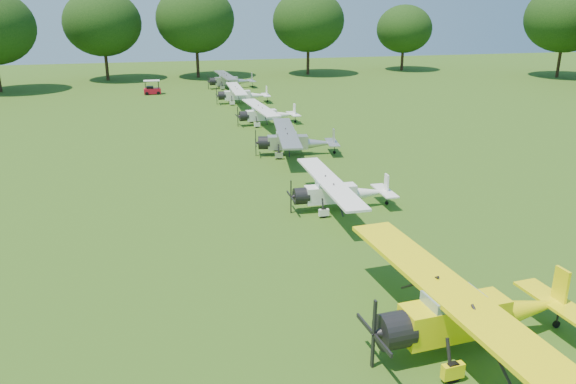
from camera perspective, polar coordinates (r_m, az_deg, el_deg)
name	(u,v)px	position (r m, az deg, el deg)	size (l,w,h in m)	color
ground	(321,213)	(30.10, 3.38, -2.16)	(160.00, 160.00, 0.00)	#1F5314
tree_belt	(391,58)	(29.58, 10.43, 13.23)	(137.36, 130.27, 14.52)	black
aircraft_2	(470,310)	(19.37, 17.98, -11.37)	(7.50, 11.95, 2.35)	#FFF20A
aircraft_3	(338,190)	(30.43, 5.14, 0.16)	(5.78, 9.18, 1.82)	white
aircraft_4	(294,140)	(41.06, 0.60, 5.31)	(6.16, 9.77, 1.92)	#BBBBC0
aircraft_5	(266,113)	(51.37, -2.27, 8.02)	(5.73, 9.13, 1.79)	white
aircraft_6	(241,94)	(62.27, -4.78, 9.94)	(5.86, 9.31, 1.84)	white
aircraft_7	(230,79)	(73.25, -5.94, 11.30)	(6.06, 9.66, 1.90)	#BBBBC0
golf_cart	(152,90)	(70.11, -13.67, 10.07)	(2.01, 1.31, 1.66)	red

